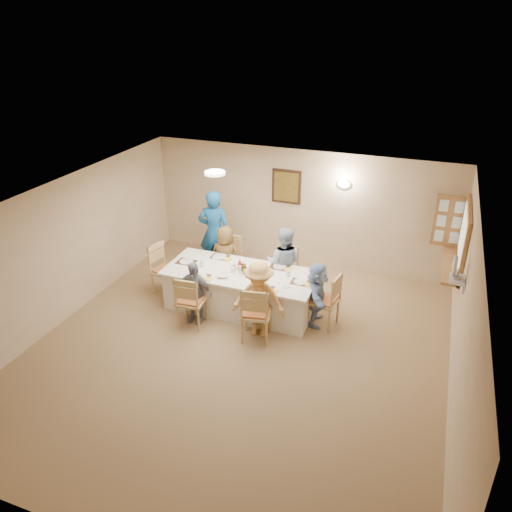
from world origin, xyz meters
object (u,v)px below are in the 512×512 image
at_px(chair_right_end, 324,300).
at_px(diner_back_right, 284,263).
at_px(chair_front_left, 191,300).
at_px(diner_back_left, 226,257).
at_px(condiment_ketchup, 240,264).
at_px(desk_fan, 457,270).
at_px(diner_right_end, 317,294).
at_px(caregiver, 214,233).
at_px(chair_back_right, 285,272).
at_px(diner_front_left, 194,292).
at_px(diner_front_right, 259,300).
at_px(dining_table, 241,290).
at_px(serving_hatch, 464,239).
at_px(chair_back_left, 228,261).
at_px(chair_left_end, 166,270).
at_px(chair_front_right, 256,312).

xyz_separation_m(chair_right_end, diner_back_right, (-0.95, 0.68, 0.21)).
relative_size(chair_front_left, diner_back_left, 0.77).
relative_size(diner_back_right, condiment_ketchup, 6.37).
bearing_deg(chair_right_end, desk_fan, 93.64).
relative_size(diner_back_left, diner_right_end, 1.09).
relative_size(diner_back_right, caregiver, 0.80).
bearing_deg(chair_right_end, chair_back_right, -120.70).
height_order(diner_right_end, caregiver, caregiver).
height_order(diner_front_left, diner_front_right, diner_front_right).
distance_m(dining_table, diner_front_right, 0.96).
distance_m(desk_fan, dining_table, 3.73).
height_order(serving_hatch, chair_front_left, serving_hatch).
height_order(chair_right_end, diner_back_right, diner_back_right).
relative_size(chair_back_right, diner_back_right, 0.66).
xyz_separation_m(dining_table, caregiver, (-1.05, 1.15, 0.53)).
xyz_separation_m(dining_table, chair_front_left, (-0.60, -0.80, 0.12)).
height_order(desk_fan, chair_back_left, desk_fan).
bearing_deg(diner_front_right, chair_left_end, 153.69).
bearing_deg(diner_back_left, chair_front_left, 87.74).
xyz_separation_m(dining_table, diner_back_right, (0.60, 0.68, 0.34)).
height_order(chair_back_left, diner_right_end, diner_right_end).
bearing_deg(diner_back_left, serving_hatch, -175.96).
height_order(desk_fan, diner_back_left, desk_fan).
xyz_separation_m(desk_fan, chair_right_end, (-1.99, 0.20, -1.05)).
relative_size(chair_back_left, chair_right_end, 0.98).
bearing_deg(dining_table, serving_hatch, 17.47).
relative_size(chair_back_left, chair_front_right, 0.96).
distance_m(diner_front_right, condiment_ketchup, 1.00).
height_order(chair_front_right, condiment_ketchup, chair_front_right).
height_order(chair_right_end, diner_back_left, diner_back_left).
bearing_deg(caregiver, diner_right_end, 142.58).
bearing_deg(diner_back_right, chair_front_right, 83.70).
height_order(serving_hatch, desk_fan, serving_hatch).
height_order(chair_back_right, chair_front_left, chair_front_left).
distance_m(dining_table, chair_back_left, 1.01).
bearing_deg(diner_front_right, chair_front_right, -98.76).
height_order(diner_back_left, diner_front_left, diner_back_left).
relative_size(diner_front_left, diner_right_end, 0.98).
relative_size(chair_back_right, diner_front_left, 0.82).
distance_m(chair_right_end, diner_right_end, 0.16).
relative_size(diner_back_right, diner_front_left, 1.24).
bearing_deg(condiment_ketchup, chair_front_right, -53.34).
distance_m(chair_back_right, diner_front_left, 1.91).
bearing_deg(diner_front_left, condiment_ketchup, 53.53).
distance_m(desk_fan, chair_front_left, 4.31).
distance_m(diner_front_right, caregiver, 2.47).
distance_m(chair_back_left, chair_front_left, 1.60).
bearing_deg(diner_back_left, diner_front_right, 129.17).
relative_size(chair_front_right, diner_front_right, 0.76).
distance_m(desk_fan, diner_back_left, 4.33).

